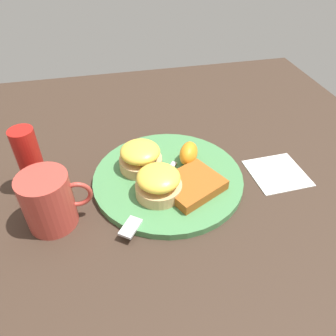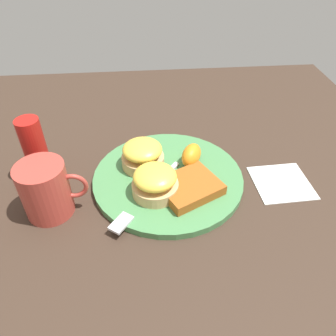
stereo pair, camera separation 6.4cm
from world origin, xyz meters
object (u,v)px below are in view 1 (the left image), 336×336
sandwich_benedict_right (159,183)px  orange_wedge (189,153)px  cup (49,201)px  fork (149,200)px  hashbrown_patty (192,185)px  sandwich_benedict_left (140,157)px  condiment_bottle (30,161)px

sandwich_benedict_right → orange_wedge: size_ratio=1.45×
cup → fork: bearing=-0.3°
hashbrown_patty → sandwich_benedict_right: bearing=179.2°
orange_wedge → cup: (-0.27, -0.09, 0.02)m
sandwich_benedict_left → condiment_bottle: 0.21m
condiment_bottle → sandwich_benedict_right: bearing=-19.7°
sandwich_benedict_left → fork: size_ratio=0.48×
cup → condiment_bottle: size_ratio=0.86×
sandwich_benedict_left → condiment_bottle: condiment_bottle is taller
hashbrown_patty → fork: bearing=-169.9°
sandwich_benedict_left → fork: 0.10m
hashbrown_patty → cup: (-0.25, -0.01, 0.03)m
sandwich_benedict_right → cup: (-0.19, -0.02, 0.01)m
orange_wedge → fork: bearing=-136.3°
fork → orange_wedge: bearing=43.7°
sandwich_benedict_left → sandwich_benedict_right: (0.02, -0.08, 0.00)m
sandwich_benedict_left → hashbrown_patty: 0.12m
hashbrown_patty → orange_wedge: orange_wedge is taller
fork → hashbrown_patty: bearing=10.1°
sandwich_benedict_left → cup: 0.20m
fork → condiment_bottle: condiment_bottle is taller
sandwich_benedict_right → fork: size_ratio=0.48×
sandwich_benedict_right → fork: sandwich_benedict_right is taller
fork → cup: 0.17m
sandwich_benedict_right → fork: (-0.02, -0.02, -0.02)m
sandwich_benedict_left → orange_wedge: 0.10m
hashbrown_patty → condiment_bottle: size_ratio=0.79×
sandwich_benedict_right → cup: 0.19m
orange_wedge → fork: (-0.10, -0.10, -0.02)m
sandwich_benedict_right → cup: bearing=-175.5°
sandwich_benedict_left → condiment_bottle: (-0.20, -0.00, 0.03)m
fork → cup: size_ratio=1.53×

